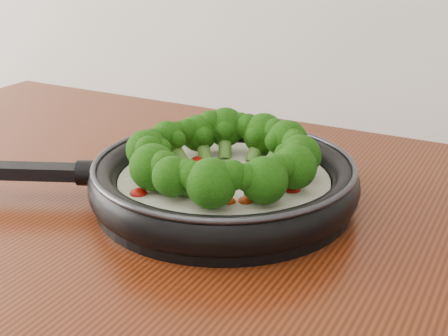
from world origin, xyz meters
The scene contains 1 object.
skillet centered at (-0.07, 1.10, 0.94)m, with size 0.58×0.47×0.10m.
Camera 1 is at (0.29, 0.44, 1.25)m, focal length 49.59 mm.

